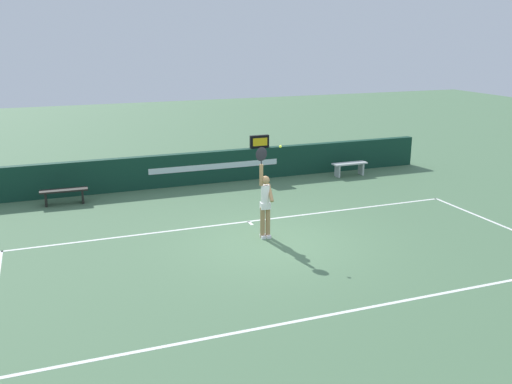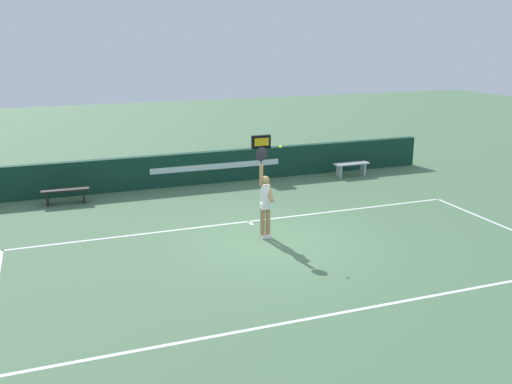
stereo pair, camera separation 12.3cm
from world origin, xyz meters
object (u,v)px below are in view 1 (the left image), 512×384
Objects in this scene: courtside_bench_far at (64,193)px; tennis_player at (265,201)px; tennis_ball at (280,147)px; speed_display at (259,142)px; courtside_bench_near at (350,166)px.

tennis_player is at bearing -46.52° from courtside_bench_far.
tennis_ball is 0.05× the size of courtside_bench_far.
tennis_ball is at bearing -106.51° from speed_display.
speed_display reaches higher than courtside_bench_far.
tennis_player is at bearing -136.85° from courtside_bench_near.
tennis_player reaches higher than courtside_bench_near.
speed_display is 6.70m from courtside_bench_far.
tennis_player is at bearing -109.79° from speed_display.
speed_display is at bearing 164.93° from courtside_bench_near.
tennis_player is 1.43m from tennis_ball.
courtside_bench_far is (-4.53, 4.77, -0.60)m from tennis_player.
speed_display is at bearing 70.21° from tennis_player.
tennis_player reaches higher than speed_display.
courtside_bench_near is (5.16, 4.83, -0.59)m from tennis_player.
tennis_ball is (0.30, -0.22, 1.38)m from tennis_player.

